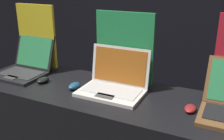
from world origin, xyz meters
TOP-DOWN VIEW (x-y plane):
  - laptop_front at (-0.70, 0.31)m, footprint 0.33×0.35m
  - mouse_front at (-0.48, 0.23)m, footprint 0.07×0.09m
  - promo_stand_front at (-0.70, 0.46)m, footprint 0.33×0.07m
  - laptop_middle at (0.01, 0.31)m, footprint 0.38×0.29m
  - mouse_middle at (-0.23, 0.24)m, footprint 0.06×0.10m
  - promo_stand_middle at (0.01, 0.46)m, footprint 0.38×0.07m
  - mouse_back at (0.47, 0.26)m, footprint 0.06×0.10m

SIDE VIEW (x-z plane):
  - mouse_back at x=0.47m, z-range 0.98..1.01m
  - mouse_front at x=-0.48m, z-range 0.98..1.02m
  - mouse_middle at x=-0.23m, z-range 0.98..1.02m
  - laptop_middle at x=0.01m, z-range 0.92..1.17m
  - laptop_front at x=-0.70m, z-range 0.91..1.18m
  - promo_stand_middle at x=0.01m, z-range 0.97..1.44m
  - promo_stand_front at x=-0.70m, z-range 0.97..1.45m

